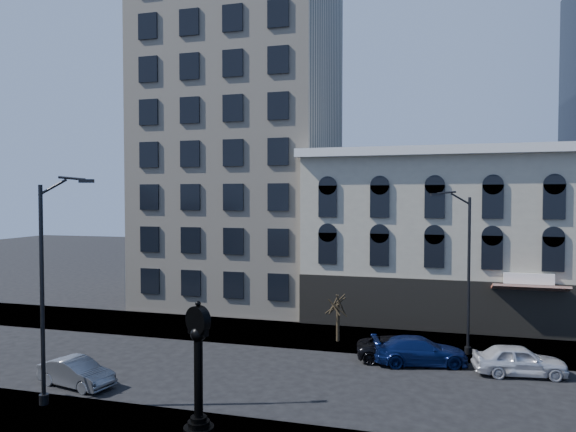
% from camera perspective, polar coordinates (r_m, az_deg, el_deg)
% --- Properties ---
extents(ground, '(160.00, 160.00, 0.00)m').
position_cam_1_polar(ground, '(27.78, -6.43, -16.98)').
color(ground, black).
rests_on(ground, ground).
extents(sidewalk_far, '(160.00, 6.00, 0.12)m').
position_cam_1_polar(sidewalk_far, '(35.01, -1.48, -12.84)').
color(sidewalk_far, gray).
rests_on(sidewalk_far, ground).
extents(cream_tower, '(15.90, 15.40, 42.50)m').
position_cam_1_polar(cream_tower, '(47.22, -4.94, 14.60)').
color(cream_tower, beige).
rests_on(cream_tower, ground).
extents(victorian_row, '(22.60, 11.19, 12.50)m').
position_cam_1_polar(victorian_row, '(40.48, 18.39, -2.39)').
color(victorian_row, '#B9B198').
rests_on(victorian_row, ground).
extents(street_clock, '(1.15, 1.15, 5.08)m').
position_cam_1_polar(street_clock, '(20.42, -9.92, -16.95)').
color(street_clock, black).
rests_on(street_clock, sidewalk_near).
extents(street_lamp_near, '(2.47, 1.19, 10.04)m').
position_cam_1_polar(street_lamp_near, '(24.07, -24.10, -1.36)').
color(street_lamp_near, black).
rests_on(street_lamp_near, sidewalk_near).
extents(street_lamp_far, '(2.42, 0.84, 9.48)m').
position_cam_1_polar(street_lamp_far, '(30.61, 18.27, -1.38)').
color(street_lamp_far, black).
rests_on(street_lamp_far, sidewalk_far).
extents(bare_tree_far, '(2.17, 2.17, 3.72)m').
position_cam_1_polar(bare_tree_far, '(32.37, 5.57, -8.88)').
color(bare_tree_far, '#322819').
rests_on(bare_tree_far, sidewalk_far).
extents(car_near_b, '(4.19, 2.19, 1.31)m').
position_cam_1_polar(car_near_b, '(27.67, -22.45, -15.77)').
color(car_near_b, '#595B60').
rests_on(car_near_b, ground).
extents(car_far_a, '(4.91, 2.66, 1.31)m').
position_cam_1_polar(car_far_a, '(29.94, 12.30, -14.29)').
color(car_far_a, black).
rests_on(car_far_a, ground).
extents(car_far_b, '(5.45, 3.20, 1.48)m').
position_cam_1_polar(car_far_b, '(29.66, 14.42, -14.29)').
color(car_far_b, '#0C194C').
rests_on(car_far_b, ground).
extents(car_far_c, '(4.72, 2.40, 1.54)m').
position_cam_1_polar(car_far_c, '(29.59, 24.30, -14.39)').
color(car_far_c, silver).
rests_on(car_far_c, ground).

